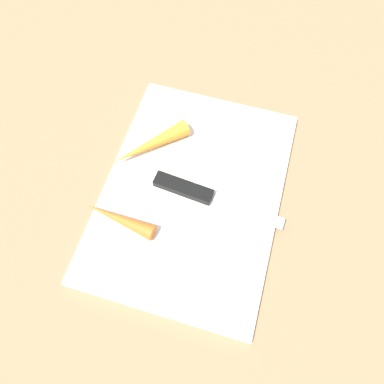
{
  "coord_description": "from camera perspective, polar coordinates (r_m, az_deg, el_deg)",
  "views": [
    {
      "loc": [
        -0.21,
        -0.06,
        0.49
      ],
      "look_at": [
        0.0,
        0.0,
        0.01
      ],
      "focal_mm": 32.86,
      "sensor_mm": 36.0,
      "label": 1
    }
  ],
  "objects": [
    {
      "name": "ground_plane",
      "position": [
        0.54,
        0.0,
        -0.53
      ],
      "size": [
        1.4,
        1.4,
        0.0
      ],
      "primitive_type": "plane",
      "color": "#8C6D4C"
    },
    {
      "name": "carrot_short",
      "position": [
        0.51,
        -11.72,
        -4.3
      ],
      "size": [
        0.04,
        0.11,
        0.02
      ],
      "primitive_type": "cone",
      "rotation": [
        0.0,
        1.57,
        1.45
      ],
      "color": "orange",
      "rests_on": "cutting_board"
    },
    {
      "name": "carrot_long",
      "position": [
        0.55,
        -6.81,
        7.63
      ],
      "size": [
        0.11,
        0.11,
        0.03
      ],
      "primitive_type": "cone",
      "rotation": [
        0.0,
        1.57,
        2.38
      ],
      "color": "orange",
      "rests_on": "cutting_board"
    },
    {
      "name": "cutting_board",
      "position": [
        0.53,
        0.0,
        -0.27
      ],
      "size": [
        0.36,
        0.26,
        0.01
      ],
      "primitive_type": "cube",
      "color": "silver",
      "rests_on": "ground_plane"
    },
    {
      "name": "knife",
      "position": [
        0.52,
        -0.02,
        0.25
      ],
      "size": [
        0.04,
        0.2,
        0.01
      ],
      "rotation": [
        0.0,
        0.0,
        4.62
      ],
      "color": "#B7B7BC",
      "rests_on": "cutting_board"
    }
  ]
}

